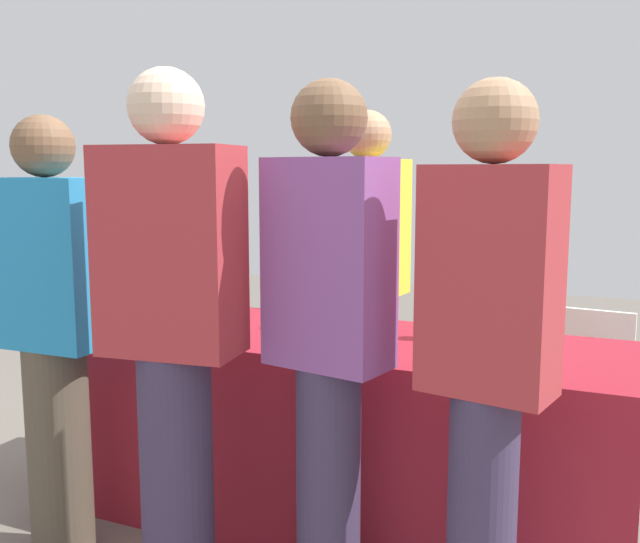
% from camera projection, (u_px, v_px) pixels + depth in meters
% --- Properties ---
extents(ground_plane, '(12.00, 12.00, 0.00)m').
position_uv_depth(ground_plane, '(320.00, 518.00, 2.95)').
color(ground_plane, slate).
extents(tasting_table, '(2.36, 0.74, 0.78)m').
position_uv_depth(tasting_table, '(320.00, 428.00, 2.90)').
color(tasting_table, maroon).
rests_on(tasting_table, ground_plane).
extents(wine_bottle_0, '(0.07, 0.07, 0.29)m').
position_uv_depth(wine_bottle_0, '(205.00, 290.00, 3.23)').
color(wine_bottle_0, black).
rests_on(wine_bottle_0, tasting_table).
extents(wine_bottle_1, '(0.07, 0.07, 0.29)m').
position_uv_depth(wine_bottle_1, '(224.00, 296.00, 3.09)').
color(wine_bottle_1, black).
rests_on(wine_bottle_1, tasting_table).
extents(wine_bottle_2, '(0.07, 0.07, 0.31)m').
position_uv_depth(wine_bottle_2, '(330.00, 302.00, 2.89)').
color(wine_bottle_2, black).
rests_on(wine_bottle_2, tasting_table).
extents(wine_bottle_3, '(0.07, 0.07, 0.31)m').
position_uv_depth(wine_bottle_3, '(372.00, 304.00, 2.88)').
color(wine_bottle_3, black).
rests_on(wine_bottle_3, tasting_table).
extents(wine_bottle_4, '(0.08, 0.08, 0.32)m').
position_uv_depth(wine_bottle_4, '(460.00, 310.00, 2.72)').
color(wine_bottle_4, black).
rests_on(wine_bottle_4, tasting_table).
extents(wine_glass_0, '(0.07, 0.07, 0.14)m').
position_uv_depth(wine_glass_0, '(157.00, 304.00, 2.96)').
color(wine_glass_0, silver).
rests_on(wine_glass_0, tasting_table).
extents(wine_glass_1, '(0.06, 0.06, 0.14)m').
position_uv_depth(wine_glass_1, '(230.00, 312.00, 2.76)').
color(wine_glass_1, silver).
rests_on(wine_glass_1, tasting_table).
extents(wine_glass_2, '(0.07, 0.07, 0.13)m').
position_uv_depth(wine_glass_2, '(300.00, 317.00, 2.71)').
color(wine_glass_2, silver).
rests_on(wine_glass_2, tasting_table).
extents(wine_glass_3, '(0.07, 0.07, 0.14)m').
position_uv_depth(wine_glass_3, '(312.00, 321.00, 2.62)').
color(wine_glass_3, silver).
rests_on(wine_glass_3, tasting_table).
extents(wine_glass_4, '(0.07, 0.07, 0.15)m').
position_uv_depth(wine_glass_4, '(461.00, 325.00, 2.51)').
color(wine_glass_4, silver).
rests_on(wine_glass_4, tasting_table).
extents(wine_glass_5, '(0.07, 0.07, 0.14)m').
position_uv_depth(wine_glass_5, '(508.00, 328.00, 2.47)').
color(wine_glass_5, silver).
rests_on(wine_glass_5, tasting_table).
extents(server_pouring, '(0.39, 0.24, 1.70)m').
position_uv_depth(server_pouring, '(366.00, 272.00, 3.43)').
color(server_pouring, black).
rests_on(server_pouring, ground_plane).
extents(guest_0, '(0.42, 0.23, 1.61)m').
position_uv_depth(guest_0, '(53.00, 326.00, 2.56)').
color(guest_0, brown).
rests_on(guest_0, ground_plane).
extents(guest_1, '(0.45, 0.28, 1.73)m').
position_uv_depth(guest_1, '(173.00, 328.00, 2.24)').
color(guest_1, '#3F3351').
rests_on(guest_1, ground_plane).
extents(guest_2, '(0.40, 0.27, 1.69)m').
position_uv_depth(guest_2, '(329.00, 334.00, 2.17)').
color(guest_2, '#3F3351').
rests_on(guest_2, ground_plane).
extents(guest_3, '(0.38, 0.26, 1.66)m').
position_uv_depth(guest_3, '(487.00, 357.00, 1.94)').
color(guest_3, '#3F3351').
rests_on(guest_3, ground_plane).
extents(menu_board, '(0.51, 0.08, 0.75)m').
position_uv_depth(menu_board, '(576.00, 383.00, 3.55)').
color(menu_board, white).
rests_on(menu_board, ground_plane).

